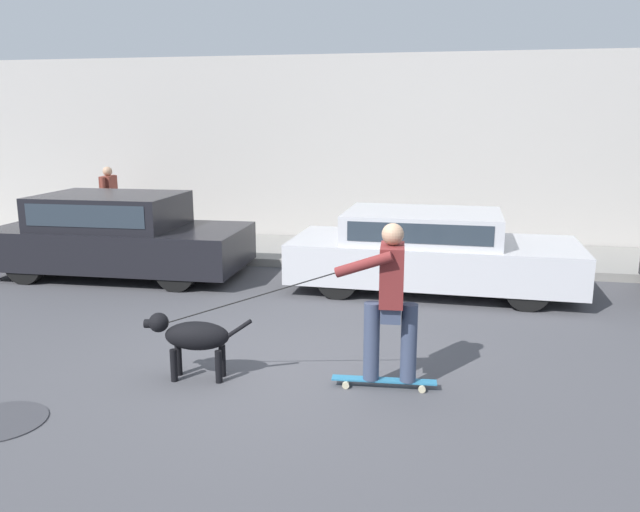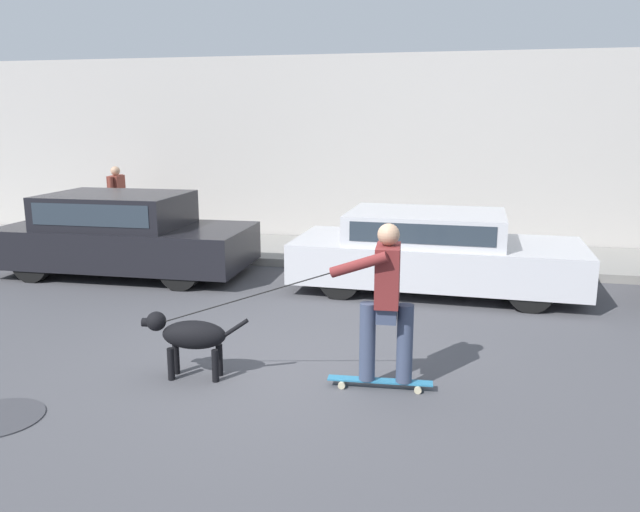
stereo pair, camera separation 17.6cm
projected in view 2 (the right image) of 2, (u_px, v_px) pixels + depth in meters
The scene contains 8 objects.
ground_plane at pixel (297, 366), 6.67m from camera, with size 36.00×36.00×0.00m, color #47474C.
back_wall at pixel (377, 152), 12.85m from camera, with size 32.00×0.30×3.88m.
sidewalk_curb at pixel (367, 253), 11.98m from camera, with size 30.00×2.33×0.14m.
parked_car_0 at pixel (125, 235), 10.54m from camera, with size 4.15×1.87×1.37m.
parked_car_1 at pixel (434, 252), 9.50m from camera, with size 4.37×1.97×1.22m.
dog at pixel (190, 336), 6.29m from camera, with size 1.09×0.36×0.69m.
skateboarder at pixel (386, 297), 5.92m from camera, with size 2.77×0.64×1.64m.
pedestrian_with_bag at pixel (118, 199), 12.97m from camera, with size 0.27×0.73×1.51m.
Camera 2 is at (1.54, -6.08, 2.57)m, focal length 35.00 mm.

